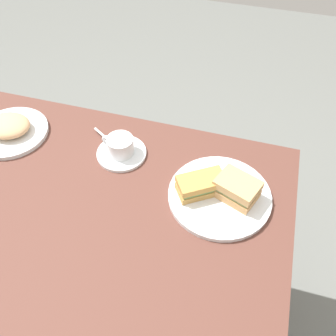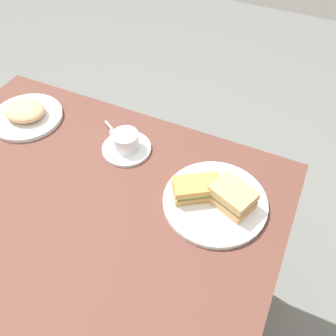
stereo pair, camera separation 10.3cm
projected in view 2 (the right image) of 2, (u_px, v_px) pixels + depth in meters
ground_plane at (113, 300)px, 1.57m from camera, size 6.00×6.00×0.00m
dining_table at (89, 219)px, 1.09m from camera, size 1.10×0.76×0.76m
sandwich_plate at (215, 202)px, 0.98m from camera, size 0.28×0.28×0.01m
sandwich_front at (232, 197)px, 0.95m from camera, size 0.13×0.12×0.06m
sandwich_back at (197, 189)px, 0.97m from camera, size 0.14×0.13×0.05m
coffee_saucer at (127, 148)px, 1.12m from camera, size 0.15×0.15×0.01m
coffee_cup at (125, 140)px, 1.09m from camera, size 0.11×0.08×0.06m
spoon at (115, 133)px, 1.15m from camera, size 0.09×0.06×0.01m
side_plate at (27, 117)px, 1.21m from camera, size 0.24×0.24×0.01m
side_food_pile at (24, 110)px, 1.19m from camera, size 0.14×0.12×0.04m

